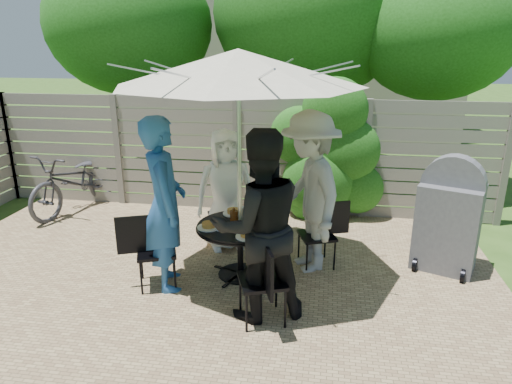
% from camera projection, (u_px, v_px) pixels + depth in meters
% --- Properties ---
extents(backyard_envelope, '(60.00, 60.00, 5.00)m').
position_uv_depth(backyard_envelope, '(288.00, 44.00, 13.55)').
color(backyard_envelope, '#2D4B17').
rests_on(backyard_envelope, ground).
extents(patio_table, '(1.30, 1.30, 0.65)m').
position_uv_depth(patio_table, '(240.00, 241.00, 5.26)').
color(patio_table, black).
rests_on(patio_table, ground).
extents(umbrella, '(3.50, 3.50, 2.57)m').
position_uv_depth(umbrella, '(238.00, 68.00, 4.66)').
color(umbrella, silver).
rests_on(umbrella, ground).
extents(chair_back, '(0.53, 0.63, 0.83)m').
position_uv_depth(chair_back, '(225.00, 226.00, 6.21)').
color(chair_back, black).
rests_on(chair_back, ground).
extents(person_back, '(0.93, 0.79, 1.61)m').
position_uv_depth(person_back, '(226.00, 190.00, 5.92)').
color(person_back, white).
rests_on(person_back, ground).
extents(chair_left, '(0.66, 0.54, 0.86)m').
position_uv_depth(chair_left, '(156.00, 265.00, 5.09)').
color(chair_left, black).
rests_on(chair_left, ground).
extents(person_left, '(0.71, 0.83, 1.93)m').
position_uv_depth(person_left, '(165.00, 205.00, 4.90)').
color(person_left, '#225497').
rests_on(person_left, ground).
extents(chair_front, '(0.55, 0.69, 0.90)m').
position_uv_depth(chair_front, '(262.00, 297.00, 4.43)').
color(chair_front, black).
rests_on(chair_front, ground).
extents(person_front, '(1.14, 1.04, 1.91)m').
position_uv_depth(person_front, '(259.00, 227.00, 4.34)').
color(person_front, black).
rests_on(person_front, ground).
extents(chair_right, '(0.63, 0.51, 0.83)m').
position_uv_depth(chair_right, '(317.00, 248.00, 5.56)').
color(chair_right, black).
rests_on(chair_right, ground).
extents(person_right, '(1.16, 1.42, 1.92)m').
position_uv_depth(person_right, '(309.00, 193.00, 5.31)').
color(person_right, '#A7A6A2').
rests_on(person_right, ground).
extents(plate_back, '(0.26, 0.26, 0.06)m').
position_uv_depth(plate_back, '(233.00, 212.00, 5.53)').
color(plate_back, white).
rests_on(plate_back, patio_table).
extents(plate_left, '(0.26, 0.26, 0.06)m').
position_uv_depth(plate_left, '(209.00, 226.00, 5.11)').
color(plate_left, white).
rests_on(plate_left, patio_table).
extents(plate_front, '(0.26, 0.26, 0.06)m').
position_uv_depth(plate_front, '(248.00, 235.00, 4.86)').
color(plate_front, white).
rests_on(plate_front, patio_table).
extents(plate_right, '(0.26, 0.26, 0.06)m').
position_uv_depth(plate_right, '(270.00, 220.00, 5.28)').
color(plate_right, white).
rests_on(plate_right, patio_table).
extents(plate_extra, '(0.24, 0.24, 0.06)m').
position_uv_depth(plate_extra, '(262.00, 231.00, 4.96)').
color(plate_extra, white).
rests_on(plate_extra, patio_table).
extents(glass_left, '(0.07, 0.07, 0.14)m').
position_uv_depth(glass_left, '(219.00, 225.00, 5.02)').
color(glass_left, silver).
rests_on(glass_left, patio_table).
extents(glass_front, '(0.07, 0.07, 0.14)m').
position_uv_depth(glass_front, '(255.00, 227.00, 4.97)').
color(glass_front, silver).
rests_on(glass_front, patio_table).
extents(glass_right, '(0.07, 0.07, 0.14)m').
position_uv_depth(glass_right, '(260.00, 214.00, 5.34)').
color(glass_right, silver).
rests_on(glass_right, patio_table).
extents(syrup_jug, '(0.09, 0.09, 0.16)m').
position_uv_depth(syrup_jug, '(234.00, 217.00, 5.21)').
color(syrup_jug, '#59280C').
rests_on(syrup_jug, patio_table).
extents(coffee_cup, '(0.08, 0.08, 0.12)m').
position_uv_depth(coffee_cup, '(244.00, 212.00, 5.41)').
color(coffee_cup, '#C6B293').
rests_on(coffee_cup, patio_table).
extents(bicycle, '(1.07, 2.00, 1.00)m').
position_uv_depth(bicycle, '(76.00, 181.00, 7.39)').
color(bicycle, '#333338').
rests_on(bicycle, ground).
extents(bbq_grill, '(0.84, 0.75, 1.42)m').
position_uv_depth(bbq_grill, '(448.00, 219.00, 5.39)').
color(bbq_grill, '#5B5C61').
rests_on(bbq_grill, ground).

